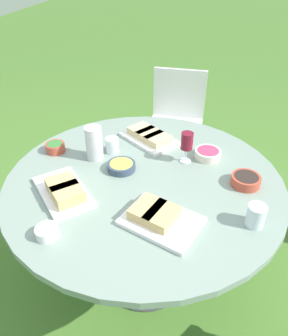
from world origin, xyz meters
TOP-DOWN VIEW (x-y plane):
  - ground_plane at (0.00, 0.00)m, footprint 40.00×40.00m
  - dining_table at (0.00, 0.00)m, footprint 1.40×1.40m
  - chair_near_right at (1.22, -0.01)m, footprint 0.42×0.44m
  - water_pitcher at (0.12, 0.30)m, footprint 0.10×0.09m
  - wine_glass at (0.19, -0.19)m, footprint 0.07×0.07m
  - platter_bread_main at (-0.29, -0.12)m, footprint 0.33×0.38m
  - platter_charcuterie at (-0.22, 0.33)m, footprint 0.39×0.38m
  - platter_sandwich_side at (0.37, 0.05)m, footprint 0.36×0.39m
  - bowl_fries at (0.05, 0.13)m, footprint 0.15×0.15m
  - bowl_salad at (0.14, 0.54)m, footprint 0.11×0.11m
  - bowl_olives at (0.05, -0.50)m, footprint 0.14×0.14m
  - bowl_dip_red at (0.26, -0.30)m, footprint 0.14×0.14m
  - bowl_dip_cream at (-0.47, 0.30)m, footprint 0.09×0.09m
  - cup_water_near at (-0.22, -0.52)m, footprint 0.08×0.08m
  - cup_water_far at (0.20, 0.23)m, footprint 0.07×0.07m

SIDE VIEW (x-z plane):
  - ground_plane at x=0.00m, z-range 0.00..0.00m
  - chair_near_right at x=1.22m, z-range 0.08..0.97m
  - dining_table at x=0.00m, z-range 0.28..1.04m
  - bowl_fries at x=0.05m, z-range 0.76..0.80m
  - platter_bread_main at x=-0.29m, z-range 0.75..0.82m
  - bowl_dip_red at x=0.26m, z-range 0.76..0.81m
  - bowl_dip_cream at x=-0.47m, z-range 0.76..0.81m
  - platter_sandwich_side at x=0.37m, z-range 0.76..0.82m
  - bowl_olives at x=0.05m, z-range 0.76..0.81m
  - bowl_salad at x=0.14m, z-range 0.76..0.82m
  - platter_charcuterie at x=-0.22m, z-range 0.75..0.83m
  - cup_water_far at x=0.20m, z-range 0.76..0.85m
  - cup_water_near at x=-0.22m, z-range 0.76..0.86m
  - water_pitcher at x=0.12m, z-range 0.76..0.95m
  - wine_glass at x=0.19m, z-range 0.79..0.97m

